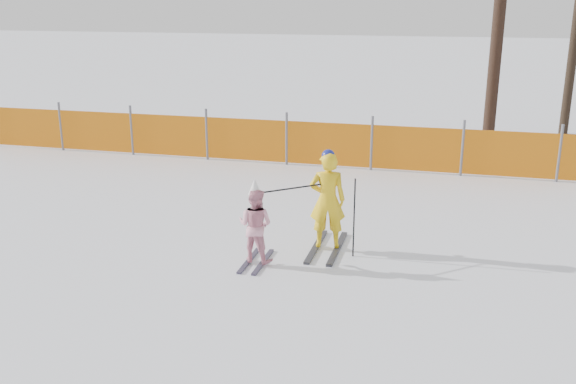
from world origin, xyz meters
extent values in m
plane|color=white|center=(0.00, 0.00, 0.00)|extent=(120.00, 120.00, 0.00)
cube|color=black|center=(0.37, 0.85, 0.02)|extent=(0.09, 1.41, 0.04)
cube|color=black|center=(0.71, 0.85, 0.02)|extent=(0.09, 1.41, 0.04)
imported|color=yellow|center=(0.54, 0.85, 0.80)|extent=(0.62, 0.47, 1.53)
sphere|color=navy|center=(0.54, 0.85, 1.51)|extent=(0.20, 0.20, 0.20)
cube|color=black|center=(-0.49, 0.06, 0.01)|extent=(0.09, 0.97, 0.03)
cube|color=black|center=(-0.27, 0.06, 0.01)|extent=(0.09, 0.97, 0.03)
imported|color=pink|center=(-0.38, 0.06, 0.59)|extent=(0.61, 0.51, 1.12)
cone|color=white|center=(-0.38, 0.06, 1.19)|extent=(0.19, 0.19, 0.24)
cylinder|color=black|center=(0.99, 0.65, 0.62)|extent=(0.02, 0.02, 1.24)
cylinder|color=black|center=(0.08, 0.46, 1.08)|extent=(0.75, 0.65, 0.02)
cylinder|color=#595960|center=(-7.41, 5.86, 0.62)|extent=(0.06, 0.06, 1.25)
cylinder|color=#595960|center=(-5.41, 5.86, 0.62)|extent=(0.06, 0.06, 1.25)
cylinder|color=#595960|center=(-3.41, 5.86, 0.62)|extent=(0.06, 0.06, 1.25)
cylinder|color=#595960|center=(-1.41, 5.86, 0.62)|extent=(0.06, 0.06, 1.25)
cylinder|color=#595960|center=(0.59, 5.86, 0.62)|extent=(0.06, 0.06, 1.25)
cylinder|color=#595960|center=(2.59, 5.86, 0.62)|extent=(0.06, 0.06, 1.25)
cylinder|color=#595960|center=(4.59, 5.86, 0.62)|extent=(0.06, 0.06, 1.25)
cube|color=orange|center=(-2.18, 5.86, 0.55)|extent=(14.46, 0.03, 1.00)
cylinder|color=black|center=(3.33, 9.69, 3.66)|extent=(0.32, 0.32, 7.32)
cylinder|color=black|center=(5.49, 11.31, 2.78)|extent=(0.25, 0.25, 5.55)
camera|label=1|loc=(2.29, -8.43, 3.80)|focal=40.00mm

